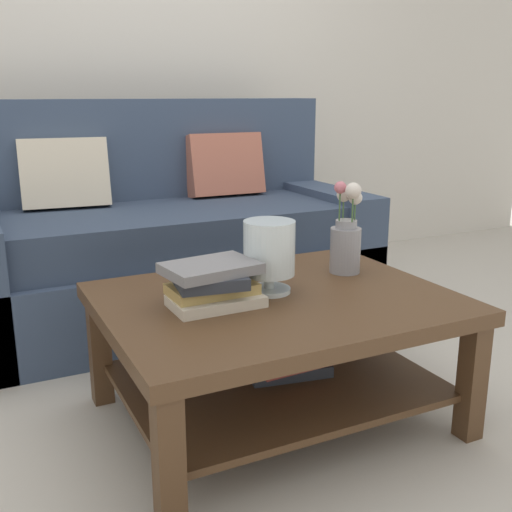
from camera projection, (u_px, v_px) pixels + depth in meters
name	position (u px, v px, depth m)	size (l,w,h in m)	color
ground_plane	(251.00, 379.00, 2.41)	(10.00, 10.00, 0.00)	#B7B2A8
back_wall	(124.00, 46.00, 3.49)	(6.40, 0.12, 2.70)	beige
couch	(165.00, 244.00, 3.03)	(1.94, 0.90, 1.06)	#384760
coffee_table	(277.00, 331.00, 2.04)	(1.12, 0.88, 0.44)	#4C331E
book_stack_main	(212.00, 284.00, 1.90)	(0.30, 0.23, 0.14)	beige
glass_hurricane_vase	(269.00, 251.00, 2.01)	(0.17, 0.17, 0.24)	silver
flower_pitcher	(346.00, 238.00, 2.24)	(0.11, 0.13, 0.34)	gray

